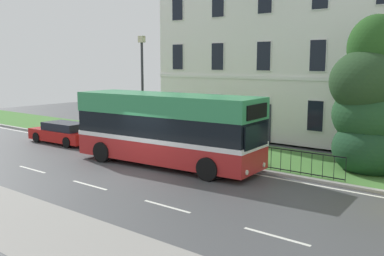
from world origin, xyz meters
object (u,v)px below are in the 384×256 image
georgian_townhouse (301,35)px  single_decker_bus (167,128)px  street_lamp_post (142,82)px  evergreen_tree (373,106)px  parked_hatchback_00 (63,133)px  litter_bin (245,149)px

georgian_townhouse → single_decker_bus: 13.14m
street_lamp_post → georgian_townhouse: bearing=61.2°
evergreen_tree → parked_hatchback_00: 16.78m
parked_hatchback_00 → street_lamp_post: bearing=-150.3°
litter_bin → street_lamp_post: bearing=178.1°
litter_bin → evergreen_tree: bearing=20.2°
parked_hatchback_00 → street_lamp_post: street_lamp_post is taller
evergreen_tree → street_lamp_post: size_ratio=1.15×
evergreen_tree → parked_hatchback_00: (-16.08, -4.22, -2.26)m
parked_hatchback_00 → evergreen_tree: bearing=-168.1°
georgian_townhouse → litter_bin: georgian_townhouse is taller
georgian_townhouse → street_lamp_post: 10.98m
evergreen_tree → litter_bin: 5.89m
street_lamp_post → single_decker_bus: bearing=-33.5°
evergreen_tree → parked_hatchback_00: size_ratio=1.56×
evergreen_tree → single_decker_bus: bearing=-148.8°
single_decker_bus → street_lamp_post: size_ratio=1.53×
evergreen_tree → single_decker_bus: evergreen_tree is taller
parked_hatchback_00 → litter_bin: parked_hatchback_00 is taller
georgian_townhouse → single_decker_bus: (-0.65, -12.25, -4.72)m
street_lamp_post → evergreen_tree: bearing=7.8°
single_decker_bus → parked_hatchback_00: 8.56m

